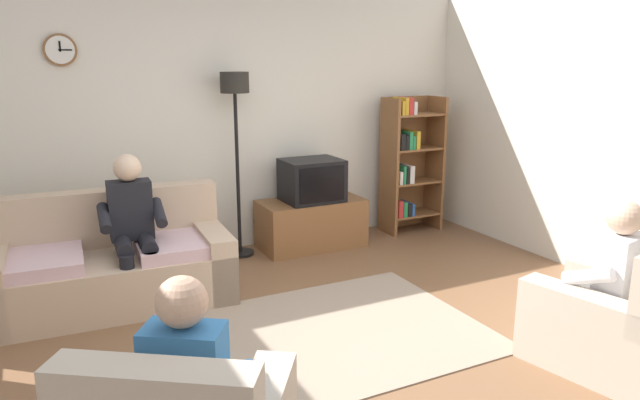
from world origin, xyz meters
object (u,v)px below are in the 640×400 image
at_px(bookshelf, 408,162).
at_px(tv, 312,180).
at_px(floor_lamp, 236,114).
at_px(armchair_near_bookshelf, 612,323).
at_px(person_in_right_armchair, 604,274).
at_px(tv_stand, 311,223).
at_px(person_in_left_armchair, 194,379).
at_px(person_on_couch, 133,223).
at_px(couch, 111,267).

bearing_deg(bookshelf, tv, -175.70).
bearing_deg(floor_lamp, armchair_near_bookshelf, -65.81).
height_order(bookshelf, floor_lamp, floor_lamp).
relative_size(armchair_near_bookshelf, person_in_right_armchair, 0.92).
height_order(tv_stand, person_in_left_armchair, person_in_left_armchair).
height_order(tv, armchair_near_bookshelf, tv).
xyz_separation_m(tv_stand, person_on_couch, (-1.94, -0.71, 0.44)).
xyz_separation_m(armchair_near_bookshelf, person_in_left_armchair, (-2.76, 0.04, 0.32)).
height_order(tv, floor_lamp, floor_lamp).
bearing_deg(armchair_near_bookshelf, bookshelf, 79.46).
relative_size(tv, person_in_right_armchair, 0.54).
bearing_deg(tv, person_on_couch, -160.39).
bearing_deg(couch, tv_stand, 15.91).
relative_size(tv_stand, tv, 1.83).
distance_m(tv, person_on_couch, 2.06).
relative_size(floor_lamp, person_in_right_armchair, 1.65).
relative_size(tv, floor_lamp, 0.32).
bearing_deg(person_on_couch, tv_stand, 20.25).
distance_m(couch, tv_stand, 2.21).
xyz_separation_m(tv_stand, floor_lamp, (-0.77, 0.10, 1.19)).
height_order(person_on_couch, person_in_left_armchair, person_on_couch).
bearing_deg(person_in_left_armchair, armchair_near_bookshelf, -0.75).
bearing_deg(person_on_couch, person_in_left_armchair, -93.47).
bearing_deg(tv, tv_stand, 90.00).
xyz_separation_m(bookshelf, person_on_couch, (-3.21, -0.79, -0.11)).
relative_size(couch, tv_stand, 1.77).
bearing_deg(person_in_right_armchair, tv_stand, 102.26).
relative_size(couch, tv, 3.24).
distance_m(bookshelf, person_in_left_armchair, 4.62).
bearing_deg(person_in_right_armchair, person_on_couch, 138.18).
xyz_separation_m(bookshelf, floor_lamp, (-2.04, 0.03, 0.64)).
height_order(floor_lamp, person_in_right_armchair, floor_lamp).
bearing_deg(couch, person_in_right_armchair, -41.19).
height_order(tv_stand, tv, tv).
bearing_deg(armchair_near_bookshelf, person_on_couch, 137.33).
distance_m(tv, bookshelf, 1.28).
xyz_separation_m(couch, floor_lamp, (1.35, 0.70, 1.14)).
distance_m(couch, tv, 2.24).
bearing_deg(person_in_left_armchair, person_on_couch, 86.53).
relative_size(tv_stand, person_in_left_armchair, 0.98).
relative_size(couch, armchair_near_bookshelf, 1.89).
xyz_separation_m(couch, person_on_couch, (0.18, -0.11, 0.39)).
relative_size(bookshelf, armchair_near_bookshelf, 1.51).
bearing_deg(floor_lamp, person_in_left_armchair, -112.36).
height_order(bookshelf, person_on_couch, bookshelf).
bearing_deg(bookshelf, couch, -168.74).
height_order(person_on_couch, person_in_right_armchair, person_on_couch).
height_order(tv_stand, person_on_couch, person_on_couch).
bearing_deg(floor_lamp, bookshelf, -0.77).
bearing_deg(tv, couch, -164.70).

